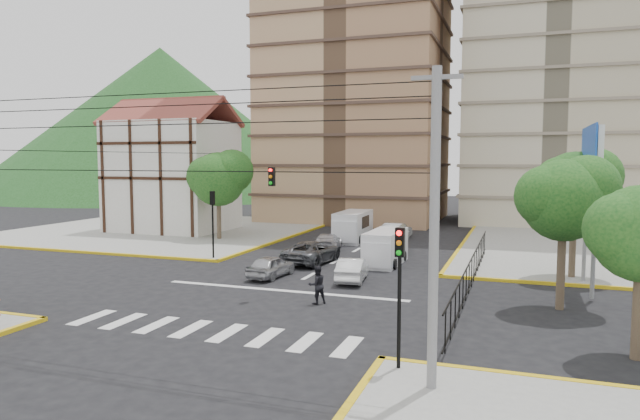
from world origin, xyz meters
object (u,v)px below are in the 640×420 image
at_px(traffic_light_nw, 213,213).
at_px(van_left_lane, 352,227).
at_px(car_white_front_right, 352,269).
at_px(car_silver_front_left, 271,266).
at_px(van_right_lane, 385,249).
at_px(traffic_light_se, 400,274).
at_px(pedestrian_crosswalk, 317,285).

relative_size(traffic_light_nw, van_left_lane, 0.83).
bearing_deg(car_white_front_right, van_left_lane, -81.65).
relative_size(car_silver_front_left, car_white_front_right, 0.95).
bearing_deg(van_right_lane, car_silver_front_left, -130.10).
relative_size(van_left_lane, car_silver_front_left, 1.45).
xyz_separation_m(traffic_light_se, van_right_lane, (-4.54, 17.60, -2.07)).
relative_size(van_left_lane, pedestrian_crosswalk, 3.02).
distance_m(car_silver_front_left, car_white_front_right, 4.64).
bearing_deg(traffic_light_nw, van_right_lane, 10.26).
distance_m(traffic_light_se, traffic_light_nw, 22.06).
bearing_deg(pedestrian_crosswalk, van_left_lane, -122.21).
height_order(van_right_lane, car_white_front_right, van_right_lane).
bearing_deg(van_left_lane, pedestrian_crosswalk, -79.10).
relative_size(car_white_front_right, pedestrian_crosswalk, 2.21).
distance_m(traffic_light_nw, van_right_lane, 11.43).
bearing_deg(traffic_light_se, van_right_lane, 104.45).
height_order(traffic_light_nw, van_left_lane, traffic_light_nw).
xyz_separation_m(traffic_light_nw, pedestrian_crosswalk, (10.33, -8.47, -2.23)).
bearing_deg(car_silver_front_left, car_white_front_right, -167.98).
xyz_separation_m(traffic_light_nw, van_left_lane, (6.24, 11.26, -1.95)).
xyz_separation_m(van_right_lane, car_white_front_right, (-0.58, -5.20, -0.40)).
bearing_deg(traffic_light_se, car_white_front_right, 112.42).
height_order(car_white_front_right, pedestrian_crosswalk, pedestrian_crosswalk).
distance_m(traffic_light_se, car_white_front_right, 13.64).
distance_m(van_right_lane, car_silver_front_left, 7.78).
relative_size(traffic_light_se, pedestrian_crosswalk, 2.50).
xyz_separation_m(van_right_lane, van_left_lane, (-4.82, 9.25, 0.12)).
bearing_deg(van_left_lane, traffic_light_se, -71.60).
bearing_deg(car_white_front_right, van_right_lane, -104.36).
distance_m(van_left_lane, pedestrian_crosswalk, 20.15).
height_order(traffic_light_se, car_white_front_right, traffic_light_se).
relative_size(van_right_lane, van_left_lane, 0.90).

